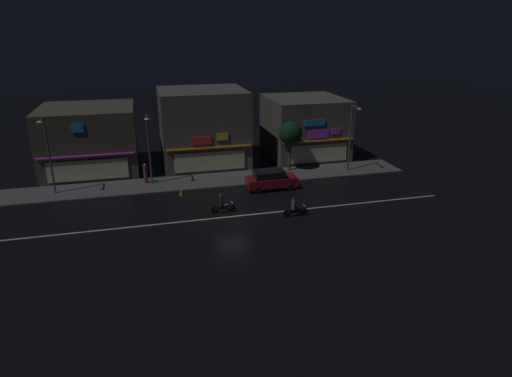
% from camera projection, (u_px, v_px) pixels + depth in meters
% --- Properties ---
extents(ground_plane, '(140.00, 140.00, 0.00)m').
position_uv_depth(ground_plane, '(232.00, 217.00, 32.32)').
color(ground_plane, black).
extents(lane_divider_stripe, '(34.15, 0.16, 0.01)m').
position_uv_depth(lane_divider_stripe, '(232.00, 217.00, 32.31)').
color(lane_divider_stripe, beige).
rests_on(lane_divider_stripe, ground).
extents(sidewalk_far, '(35.95, 3.92, 0.14)m').
position_uv_depth(sidewalk_far, '(214.00, 180.00, 39.72)').
color(sidewalk_far, '#4C4C4F').
rests_on(sidewalk_far, ground).
extents(storefront_left_block, '(7.68, 8.26, 6.20)m').
position_uv_depth(storefront_left_block, '(304.00, 127.00, 46.66)').
color(storefront_left_block, '#56514C').
rests_on(storefront_left_block, ground).
extents(storefront_center_block, '(8.28, 7.87, 7.42)m').
position_uv_depth(storefront_center_block, '(203.00, 127.00, 43.73)').
color(storefront_center_block, '#56514C').
rests_on(storefront_center_block, ground).
extents(storefront_right_block, '(8.51, 8.49, 6.15)m').
position_uv_depth(storefront_right_block, '(90.00, 139.00, 41.69)').
color(storefront_right_block, '#4C443A').
rests_on(storefront_right_block, ground).
extents(streetlamp_west, '(0.44, 1.64, 6.39)m').
position_uv_depth(streetlamp_west, '(48.00, 149.00, 35.02)').
color(streetlamp_west, '#47494C').
rests_on(streetlamp_west, sidewalk_far).
extents(streetlamp_mid, '(0.44, 1.64, 6.13)m').
position_uv_depth(streetlamp_mid, '(149.00, 143.00, 37.28)').
color(streetlamp_mid, '#47494C').
rests_on(streetlamp_mid, sidewalk_far).
extents(streetlamp_east, '(0.44, 1.64, 6.27)m').
position_uv_depth(streetlamp_east, '(352.00, 132.00, 40.91)').
color(streetlamp_east, '#47494C').
rests_on(streetlamp_east, sidewalk_far).
extents(pedestrian_on_sidewalk, '(0.34, 0.34, 1.75)m').
position_uv_depth(pedestrian_on_sidewalk, '(146.00, 174.00, 38.63)').
color(pedestrian_on_sidewalk, brown).
rests_on(pedestrian_on_sidewalk, sidewalk_far).
extents(street_tree, '(2.20, 2.20, 4.72)m').
position_uv_depth(street_tree, '(290.00, 133.00, 41.12)').
color(street_tree, '#473323').
rests_on(street_tree, sidewalk_far).
extents(parked_car_near_kerb, '(4.30, 1.98, 1.67)m').
position_uv_depth(parked_car_near_kerb, '(271.00, 179.00, 37.52)').
color(parked_car_near_kerb, maroon).
rests_on(parked_car_near_kerb, ground).
extents(motorcycle_lead, '(1.90, 0.60, 1.52)m').
position_uv_depth(motorcycle_lead, '(222.00, 205.00, 32.73)').
color(motorcycle_lead, black).
rests_on(motorcycle_lead, ground).
extents(motorcycle_following, '(1.90, 0.60, 1.52)m').
position_uv_depth(motorcycle_following, '(295.00, 209.00, 32.13)').
color(motorcycle_following, black).
rests_on(motorcycle_following, ground).
extents(traffic_cone, '(0.36, 0.36, 0.55)m').
position_uv_depth(traffic_cone, '(181.00, 192.00, 36.36)').
color(traffic_cone, orange).
rests_on(traffic_cone, ground).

